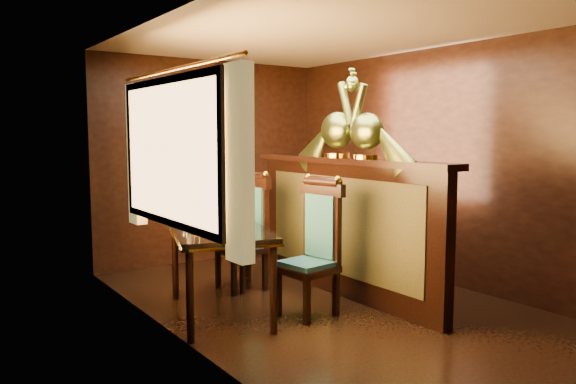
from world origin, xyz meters
The scene contains 8 objects.
ground centered at (0.00, 0.00, 0.00)m, with size 5.00×5.00×0.00m, color black.
room_shell centered at (-0.09, 0.02, 1.58)m, with size 3.04×5.04×2.52m.
partition centered at (0.32, 0.30, 0.71)m, with size 0.26×2.70×1.36m.
dining_table centered at (-0.98, 0.44, 0.71)m, with size 1.16×1.50×0.98m.
chair_left centered at (-0.23, 0.02, 0.64)m, with size 0.50×0.52×1.23m.
chair_right centered at (-0.29, 1.06, 0.64)m, with size 0.45×0.49×1.22m.
peacock_left centered at (0.33, -0.01, 1.77)m, with size 0.26×0.68×0.81m, color #1A4E38, non-canonical shape.
peacock_right centered at (0.33, 0.42, 1.78)m, with size 0.27×0.71×0.85m, color #1A4E38, non-canonical shape.
Camera 1 is at (-3.22, -3.86, 1.60)m, focal length 35.00 mm.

